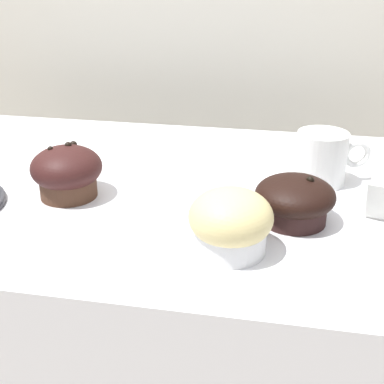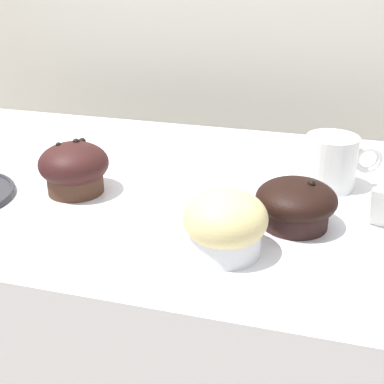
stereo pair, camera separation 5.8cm
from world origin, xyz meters
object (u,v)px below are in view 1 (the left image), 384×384
object	(u,v)px
muffin_front_center	(295,200)
coffee_cup	(322,157)
muffin_back_right	(231,223)
muffin_back_left	(67,172)

from	to	relation	value
muffin_front_center	coffee_cup	distance (m)	0.15
muffin_back_right	coffee_cup	world-z (taller)	coffee_cup
muffin_front_center	muffin_back_left	size ratio (longest dim) A/B	1.03
muffin_front_center	muffin_back_left	xyz separation A→B (m)	(-0.35, 0.02, 0.01)
muffin_front_center	muffin_back_right	bearing A→B (deg)	-128.63
muffin_front_center	coffee_cup	size ratio (longest dim) A/B	0.92
muffin_front_center	muffin_back_left	bearing A→B (deg)	176.71
muffin_back_left	muffin_back_right	bearing A→B (deg)	-23.80
muffin_front_center	coffee_cup	xyz separation A→B (m)	(0.04, 0.15, 0.01)
muffin_back_left	muffin_back_right	size ratio (longest dim) A/B	1.02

